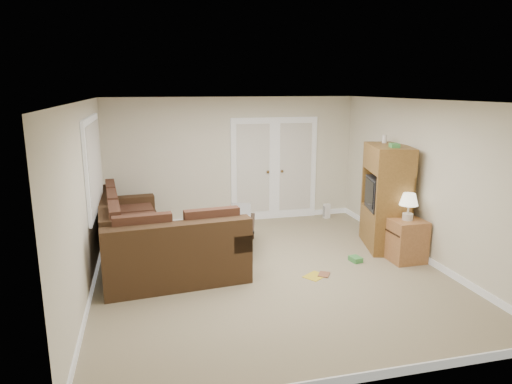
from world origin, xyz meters
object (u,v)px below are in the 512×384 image
object	(u,v)px
tv_armoire	(386,196)
sectional_sofa	(149,241)
side_cabinet	(406,237)
coffee_table	(237,234)

from	to	relation	value
tv_armoire	sectional_sofa	bearing A→B (deg)	-167.57
tv_armoire	side_cabinet	bearing A→B (deg)	-75.34
side_cabinet	tv_armoire	bearing A→B (deg)	89.50
tv_armoire	side_cabinet	distance (m)	0.84
coffee_table	tv_armoire	bearing A→B (deg)	3.82
side_cabinet	sectional_sofa	bearing A→B (deg)	167.55
coffee_table	side_cabinet	xyz separation A→B (m)	(2.47, -1.14, 0.13)
sectional_sofa	side_cabinet	xyz separation A→B (m)	(3.92, -0.81, 0.03)
sectional_sofa	side_cabinet	size ratio (longest dim) A/B	2.85
coffee_table	tv_armoire	distance (m)	2.59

